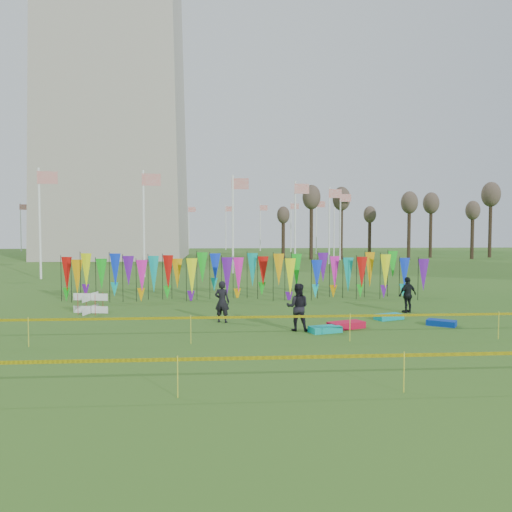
{
  "coord_description": "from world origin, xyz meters",
  "views": [
    {
      "loc": [
        -1.06,
        -16.98,
        3.55
      ],
      "look_at": [
        0.61,
        6.0,
        2.34
      ],
      "focal_mm": 35.0,
      "sensor_mm": 36.0,
      "label": 1
    }
  ],
  "objects": [
    {
      "name": "person_right",
      "position": [
        6.97,
        3.73,
        0.77
      ],
      "size": [
        1.03,
        0.82,
        1.54
      ],
      "primitive_type": "imported",
      "rotation": [
        0.0,
        0.0,
        3.54
      ],
      "color": "black",
      "rests_on": "ground"
    },
    {
      "name": "kite_bag_red",
      "position": [
        3.47,
        0.56,
        0.12
      ],
      "size": [
        1.44,
        1.05,
        0.24
      ],
      "primitive_type": "cube",
      "rotation": [
        0.0,
        0.0,
        0.38
      ],
      "color": "red",
      "rests_on": "ground"
    },
    {
      "name": "caution_tape_far",
      "position": [
        -0.22,
        -6.52,
        0.78
      ],
      "size": [
        26.0,
        0.02,
        0.9
      ],
      "color": "#FFE805",
      "rests_on": "ground"
    },
    {
      "name": "box_kite",
      "position": [
        -6.55,
        4.51,
        0.43
      ],
      "size": [
        0.78,
        0.78,
        0.87
      ],
      "rotation": [
        0.0,
        0.0,
        -0.19
      ],
      "color": "#B30D1C",
      "rests_on": "ground"
    },
    {
      "name": "flagpole_ring",
      "position": [
        -14.0,
        48.0,
        4.0
      ],
      "size": [
        57.4,
        56.16,
        8.0
      ],
      "color": "white",
      "rests_on": "ground"
    },
    {
      "name": "kite_bag_turquoise",
      "position": [
        2.57,
        -0.09,
        0.11
      ],
      "size": [
        1.19,
        0.83,
        0.22
      ],
      "primitive_type": "cube",
      "rotation": [
        0.0,
        0.0,
        0.29
      ],
      "color": "#0CB4AB",
      "rests_on": "ground"
    },
    {
      "name": "ground",
      "position": [
        0.0,
        0.0,
        0.0
      ],
      "size": [
        160.0,
        160.0,
        0.0
      ],
      "primitive_type": "plane",
      "color": "#285417",
      "rests_on": "ground"
    },
    {
      "name": "banner_row",
      "position": [
        0.28,
        8.18,
        1.37
      ],
      "size": [
        18.64,
        0.64,
        2.25
      ],
      "color": "black",
      "rests_on": "ground"
    },
    {
      "name": "kite_bag_blue",
      "position": [
        7.12,
        0.78,
        0.11
      ],
      "size": [
        1.13,
        1.01,
        0.21
      ],
      "primitive_type": "cube",
      "rotation": [
        0.0,
        0.0,
        -0.61
      ],
      "color": "#0931A1",
      "rests_on": "ground"
    },
    {
      "name": "tree_line",
      "position": [
        32.0,
        44.0,
        6.17
      ],
      "size": [
        53.92,
        1.92,
        7.84
      ],
      "color": "#3A2C1D",
      "rests_on": "ground"
    },
    {
      "name": "person_left",
      "position": [
        -0.98,
        2.06,
        0.8
      ],
      "size": [
        0.69,
        0.59,
        1.6
      ],
      "primitive_type": "imported",
      "rotation": [
        0.0,
        0.0,
        2.83
      ],
      "color": "black",
      "rests_on": "ground"
    },
    {
      "name": "caution_tape_near",
      "position": [
        -0.22,
        -1.53,
        0.78
      ],
      "size": [
        26.0,
        0.02,
        0.9
      ],
      "color": "#FFE805",
      "rests_on": "ground"
    },
    {
      "name": "kite_bag_teal",
      "position": [
        5.61,
        2.18,
        0.11
      ],
      "size": [
        1.23,
        0.9,
        0.21
      ],
      "primitive_type": "cube",
      "rotation": [
        0.0,
        0.0,
        0.37
      ],
      "color": "#0CA5AC",
      "rests_on": "ground"
    },
    {
      "name": "person_mid",
      "position": [
        1.66,
        0.28,
        0.84
      ],
      "size": [
        0.9,
        0.66,
        1.67
      ],
      "primitive_type": "imported",
      "rotation": [
        0.0,
        0.0,
        2.93
      ],
      "color": "black",
      "rests_on": "ground"
    }
  ]
}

